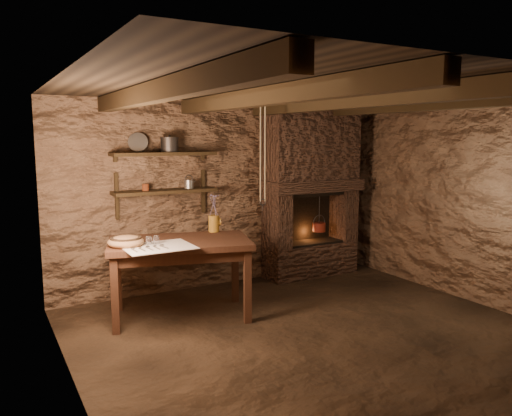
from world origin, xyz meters
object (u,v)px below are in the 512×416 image
stoneware_jug (214,216)px  red_pot (319,226)px  wooden_bowl (126,242)px  iron_stockpot (170,145)px  work_table (180,276)px

stoneware_jug → red_pot: stoneware_jug is taller
wooden_bowl → red_pot: 2.99m
stoneware_jug → iron_stockpot: iron_stockpot is taller
stoneware_jug → iron_stockpot: bearing=129.8°
work_table → stoneware_jug: bearing=42.4°
work_table → iron_stockpot: bearing=92.7°
work_table → red_pot: red_pot is taller
work_table → wooden_bowl: 0.73m
stoneware_jug → wooden_bowl: stoneware_jug is taller
stoneware_jug → wooden_bowl: 1.15m
wooden_bowl → iron_stockpot: iron_stockpot is taller
work_table → iron_stockpot: iron_stockpot is taller
iron_stockpot → red_pot: 2.44m
work_table → iron_stockpot: 1.60m
iron_stockpot → wooden_bowl: bearing=-134.5°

